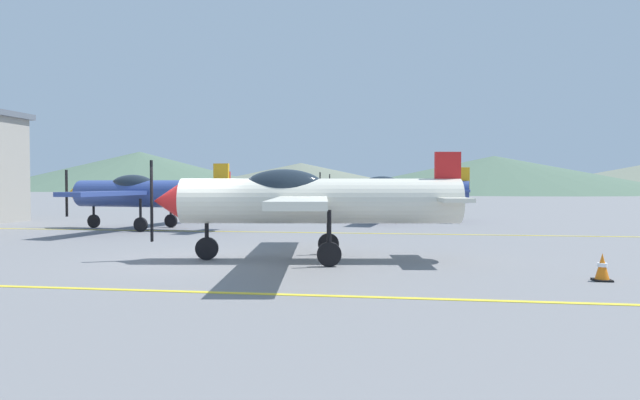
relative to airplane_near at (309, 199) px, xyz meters
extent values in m
plane|color=slate|center=(-3.06, -0.48, -1.64)|extent=(400.00, 400.00, 0.00)
cube|color=yellow|center=(-3.06, -4.73, -1.63)|extent=(80.00, 0.16, 0.01)
cube|color=yellow|center=(-3.06, 8.19, -1.63)|extent=(80.00, 0.16, 0.01)
cylinder|color=silver|center=(0.32, 0.05, -0.05)|extent=(7.55, 2.23, 1.21)
cone|color=red|center=(-3.75, -0.53, -0.05)|extent=(0.90, 1.12, 1.02)
cube|color=black|center=(-4.18, -0.59, -0.05)|extent=(0.06, 0.14, 2.19)
ellipsoid|color=#1E2833|center=(-0.66, -0.09, 0.32)|extent=(2.31, 1.28, 0.99)
cube|color=silver|center=(-0.11, -0.02, 0.01)|extent=(2.54, 9.72, 0.18)
cube|color=silver|center=(3.69, 0.52, 0.01)|extent=(1.16, 2.93, 0.11)
cube|color=red|center=(3.69, 0.52, 0.61)|extent=(0.70, 0.23, 1.32)
cylinder|color=black|center=(-2.72, -0.38, -0.78)|extent=(0.11, 0.11, 1.10)
cylinder|color=black|center=(-2.72, -0.38, -1.33)|extent=(0.63, 0.22, 0.61)
cylinder|color=black|center=(0.37, 1.27, -0.78)|extent=(0.11, 0.11, 1.10)
cylinder|color=black|center=(0.37, 1.27, -1.33)|extent=(0.63, 0.22, 0.61)
cylinder|color=black|center=(0.71, -1.12, -0.78)|extent=(0.11, 0.11, 1.10)
cylinder|color=black|center=(0.71, -1.12, -1.33)|extent=(0.63, 0.22, 0.61)
cylinder|color=#33478C|center=(-8.57, 8.82, -0.05)|extent=(7.55, 2.21, 1.21)
cone|color=#F2A519|center=(-12.64, 9.38, -0.05)|extent=(0.90, 1.12, 1.02)
cube|color=black|center=(-13.07, 9.44, -0.05)|extent=(0.06, 0.14, 2.19)
ellipsoid|color=#1E2833|center=(-9.54, 8.95, 0.32)|extent=(2.31, 1.27, 0.99)
cube|color=#33478C|center=(-9.00, 8.88, 0.01)|extent=(2.50, 9.72, 0.18)
cube|color=#33478C|center=(-5.20, 8.36, 0.01)|extent=(1.15, 2.93, 0.11)
cube|color=#F2A519|center=(-5.20, 8.36, 0.61)|extent=(0.70, 0.22, 1.32)
cylinder|color=black|center=(-11.61, 9.23, -0.78)|extent=(0.11, 0.11, 1.10)
cylinder|color=black|center=(-11.61, 9.23, -1.33)|extent=(0.63, 0.21, 0.61)
cylinder|color=black|center=(-8.19, 9.98, -0.78)|extent=(0.11, 0.11, 1.10)
cylinder|color=black|center=(-8.19, 9.98, -1.33)|extent=(0.63, 0.21, 0.61)
cylinder|color=black|center=(-8.51, 7.59, -0.78)|extent=(0.11, 0.11, 1.10)
cylinder|color=black|center=(-8.51, 7.59, -1.33)|extent=(0.63, 0.21, 0.61)
cylinder|color=#33478C|center=(2.30, 16.56, -0.05)|extent=(7.54, 2.06, 1.21)
cone|color=#F2A519|center=(-1.79, 17.03, -0.05)|extent=(0.88, 1.11, 1.02)
cube|color=black|center=(-2.22, 17.08, -0.05)|extent=(0.06, 0.14, 2.19)
ellipsoid|color=#1E2833|center=(1.32, 16.67, 0.32)|extent=(2.29, 1.23, 0.99)
cube|color=#33478C|center=(1.86, 16.61, 0.01)|extent=(2.32, 9.72, 0.18)
cube|color=#33478C|center=(5.67, 16.16, 0.01)|extent=(1.09, 2.92, 0.11)
cube|color=#F2A519|center=(5.67, 16.16, 0.61)|extent=(0.70, 0.21, 1.32)
cylinder|color=black|center=(-0.75, 16.91, -0.78)|extent=(0.11, 0.11, 1.10)
cylinder|color=black|center=(-0.75, 16.91, -1.33)|extent=(0.62, 0.20, 0.61)
cylinder|color=black|center=(2.65, 17.73, -0.78)|extent=(0.11, 0.11, 1.10)
cylinder|color=black|center=(2.65, 17.73, -1.33)|extent=(0.62, 0.20, 0.61)
cylinder|color=black|center=(2.37, 15.33, -0.78)|extent=(0.11, 0.11, 1.10)
cylinder|color=black|center=(2.37, 15.33, -1.33)|extent=(0.62, 0.20, 0.61)
cylinder|color=silver|center=(-7.11, 24.86, -0.05)|extent=(7.55, 2.21, 1.21)
cone|color=red|center=(-3.04, 24.30, -0.05)|extent=(0.90, 1.12, 1.02)
cube|color=black|center=(-2.60, 24.24, -0.05)|extent=(0.06, 0.14, 2.19)
ellipsoid|color=#1E2833|center=(-6.13, 24.73, 0.32)|extent=(2.31, 1.28, 0.99)
cube|color=silver|center=(-6.67, 24.80, 0.01)|extent=(2.51, 9.72, 0.18)
cube|color=silver|center=(-10.47, 25.33, 0.01)|extent=(1.15, 2.93, 0.11)
cube|color=red|center=(-10.47, 25.33, 0.61)|extent=(0.70, 0.22, 1.32)
cylinder|color=black|center=(-4.07, 24.44, -0.78)|extent=(0.11, 0.11, 1.10)
cylinder|color=black|center=(-4.07, 24.44, -1.33)|extent=(0.63, 0.21, 0.61)
cylinder|color=black|center=(-7.49, 23.70, -0.78)|extent=(0.11, 0.11, 1.10)
cylinder|color=black|center=(-7.49, 23.70, -1.33)|extent=(0.63, 0.21, 0.61)
cylinder|color=black|center=(-7.16, 26.09, -0.78)|extent=(0.11, 0.11, 1.10)
cylinder|color=black|center=(-7.16, 26.09, -1.33)|extent=(0.63, 0.21, 0.61)
cube|color=black|center=(6.69, -2.29, -1.62)|extent=(0.36, 0.36, 0.04)
cone|color=orange|center=(6.69, -2.29, -1.32)|extent=(0.29, 0.29, 0.55)
cylinder|color=white|center=(6.69, -2.29, -1.29)|extent=(0.20, 0.20, 0.08)
cone|color=#4C6651|center=(-76.56, 146.37, 4.10)|extent=(88.69, 88.69, 11.47)
cone|color=slate|center=(-27.80, 150.67, 2.35)|extent=(75.75, 75.75, 7.97)
cone|color=#4C6651|center=(22.14, 113.52, 2.35)|extent=(77.48, 77.48, 7.97)
camera|label=1|loc=(2.53, -14.94, 0.44)|focal=31.75mm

